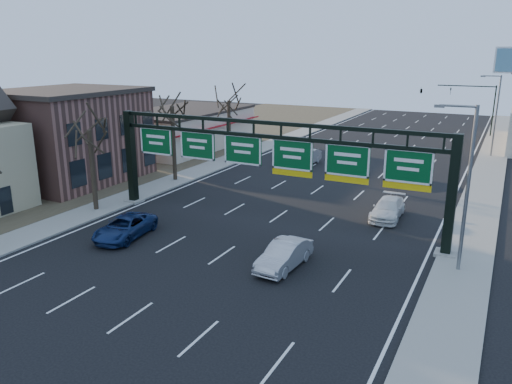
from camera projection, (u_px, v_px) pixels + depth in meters
The scene contains 19 objects.
ground at pixel (203, 268), 27.63m from camera, with size 160.00×160.00×0.00m, color black.
sidewalk_left at pixel (205, 169), 50.35m from camera, with size 3.00×120.00×0.12m, color gray.
sidewalk_right at pixel (480, 203), 39.11m from camera, with size 3.00×120.00×0.12m, color gray.
dirt_strip_left at pixel (113, 158), 55.71m from camera, with size 21.00×120.00×0.06m, color #473D2B.
lane_markings at pixel (325, 184), 44.74m from camera, with size 21.60×120.00×0.01m, color white.
sign_gantry at pixel (269, 159), 33.14m from camera, with size 24.60×1.20×7.20m.
brick_block at pixel (69, 135), 45.34m from camera, with size 10.40×12.40×8.30m.
cream_strip at pixel (184, 128), 61.22m from camera, with size 10.90×18.40×4.70m.
tree_gantry at pixel (88, 116), 35.57m from camera, with size 3.60×3.60×8.48m.
tree_mid at pixel (171, 94), 43.93m from camera, with size 3.60×3.60×9.24m.
tree_far at pixel (229, 91), 52.59m from camera, with size 3.60×3.60×8.86m.
streetlight_near at pixel (466, 181), 25.90m from camera, with size 2.15×0.22×9.00m.
streetlight_far at pixel (495, 112), 54.99m from camera, with size 2.15×0.22×9.00m.
traffic_signal_mast at pixel (448, 95), 70.69m from camera, with size 10.16×0.54×7.00m.
car_blue_suv at pixel (125, 227), 31.96m from camera, with size 2.28×4.94×1.37m, color navy.
car_silver_sedan at pixel (284, 255), 27.50m from camera, with size 1.55×4.45×1.46m, color #AEAEB3.
car_white_wagon at pixel (388, 209), 35.66m from camera, with size 1.94×4.77×1.38m, color white.
car_grey_far at pixel (403, 174), 45.60m from camera, with size 1.64×4.08×1.39m, color #393B3E.
car_silver_distant at pixel (306, 157), 52.20m from camera, with size 1.69×4.85×1.60m, color silver.
Camera 1 is at (14.19, -21.29, 11.63)m, focal length 35.00 mm.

